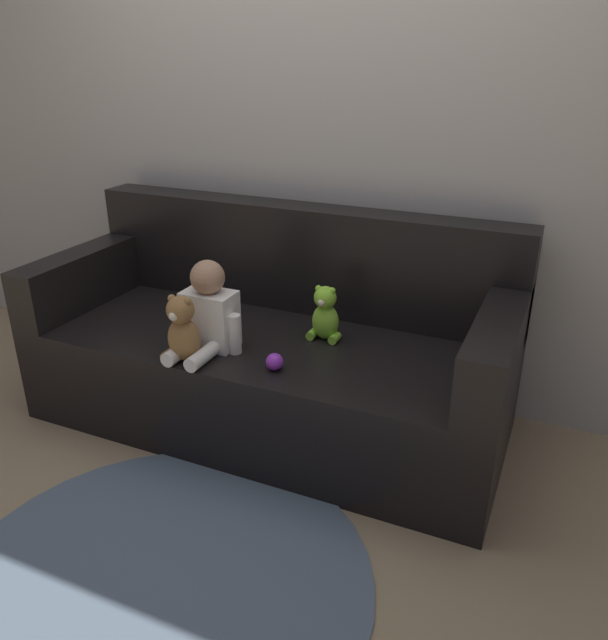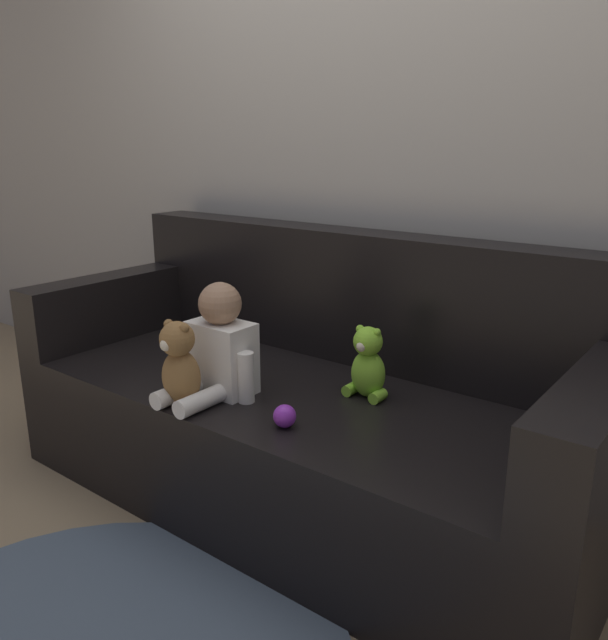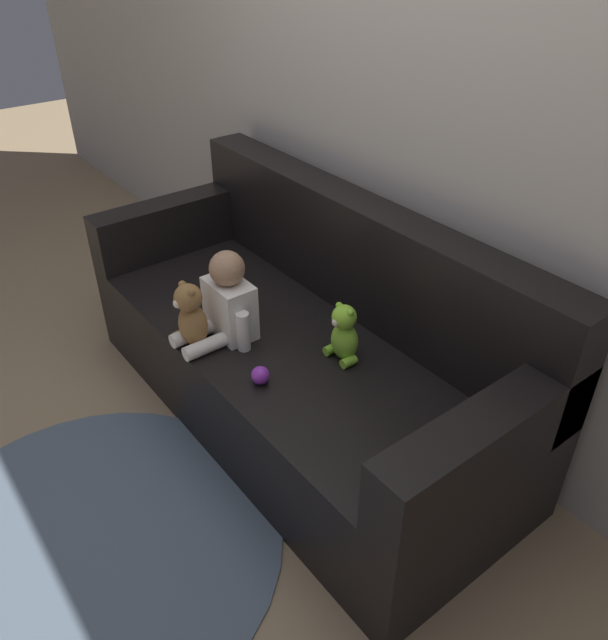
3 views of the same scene
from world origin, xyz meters
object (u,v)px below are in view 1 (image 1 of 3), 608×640
(couch, at_px, (274,352))
(toy_ball, at_px, (275,362))
(person_baby, at_px, (208,314))
(plush_toy_side, at_px, (325,315))
(teddy_bear_brown, at_px, (183,331))

(couch, relative_size, toy_ball, 30.46)
(person_baby, bearing_deg, toy_ball, -11.69)
(couch, distance_m, plush_toy_side, 0.34)
(teddy_bear_brown, xyz_separation_m, plush_toy_side, (0.44, 0.42, -0.02))
(couch, xyz_separation_m, person_baby, (-0.16, -0.28, 0.27))
(toy_ball, bearing_deg, plush_toy_side, 78.32)
(teddy_bear_brown, height_order, plush_toy_side, teddy_bear_brown)
(plush_toy_side, bearing_deg, person_baby, -146.52)
(person_baby, bearing_deg, couch, 60.35)
(person_baby, xyz_separation_m, plush_toy_side, (0.41, 0.27, -0.04))
(person_baby, xyz_separation_m, toy_ball, (0.34, -0.07, -0.12))
(person_baby, height_order, toy_ball, person_baby)
(person_baby, relative_size, plush_toy_side, 1.55)
(plush_toy_side, bearing_deg, toy_ball, -101.68)
(plush_toy_side, height_order, toy_ball, plush_toy_side)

